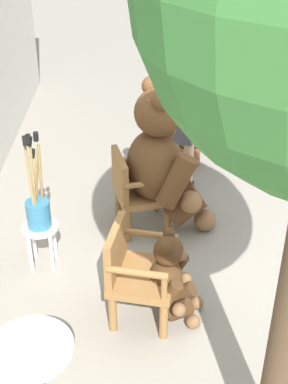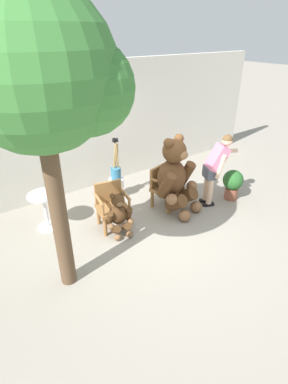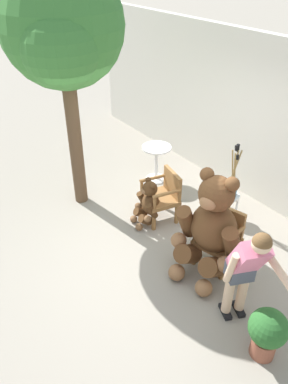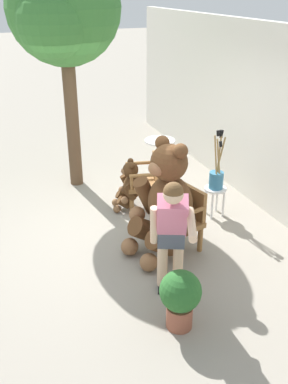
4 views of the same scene
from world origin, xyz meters
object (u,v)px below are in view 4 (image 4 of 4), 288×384
at_px(round_side_table, 160,154).
at_px(white_stool, 215,194).
at_px(wooden_chair_right, 182,217).
at_px(person_visitor, 172,228).
at_px(teddy_bear_small, 129,185).
at_px(patio_tree, 62,12).
at_px(potted_plant, 180,296).
at_px(wooden_chair_left, 146,180).
at_px(brush_bucket, 217,176).
at_px(teddy_bear_large, 165,201).

bearing_deg(round_side_table, white_stool, 7.42).
distance_m(wooden_chair_right, person_visitor, 1.13).
bearing_deg(teddy_bear_small, white_stool, 60.06).
height_order(patio_tree, potted_plant, patio_tree).
bearing_deg(teddy_bear_small, round_side_table, 136.80).
relative_size(round_side_table, potted_plant, 1.06).
bearing_deg(patio_tree, wooden_chair_left, 36.84).
bearing_deg(person_visitor, brush_bucket, 136.39).
distance_m(wooden_chair_left, potted_plant, 2.75).
height_order(teddy_bear_large, white_stool, teddy_bear_large).
relative_size(person_visitor, patio_tree, 0.40).
height_order(wooden_chair_left, white_stool, wooden_chair_left).
height_order(teddy_bear_large, round_side_table, teddy_bear_large).
xyz_separation_m(person_visitor, potted_plant, (0.50, -0.11, -0.51)).
distance_m(person_visitor, brush_bucket, 2.11).
distance_m(person_visitor, patio_tree, 3.93).
distance_m(teddy_bear_large, potted_plant, 1.45).
bearing_deg(teddy_bear_small, wooden_chair_left, 85.53).
height_order(wooden_chair_left, teddy_bear_small, wooden_chair_left).
bearing_deg(potted_plant, white_stool, 142.30).
height_order(teddy_bear_large, teddy_bear_small, teddy_bear_large).
bearing_deg(round_side_table, patio_tree, -96.33).
xyz_separation_m(white_stool, potted_plant, (2.01, -1.56, 0.04)).
bearing_deg(brush_bucket, wooden_chair_left, -126.45).
bearing_deg(patio_tree, brush_bucket, 43.87).
bearing_deg(white_stool, brush_bucket, -4.68).
xyz_separation_m(teddy_bear_small, potted_plant, (2.69, -0.39, -0.01)).
height_order(teddy_bear_large, person_visitor, teddy_bear_large).
bearing_deg(person_visitor, white_stool, 136.44).
bearing_deg(brush_bucket, white_stool, 175.32).
xyz_separation_m(white_stool, brush_bucket, (0.00, -0.00, 0.31)).
bearing_deg(person_visitor, potted_plant, -12.81).
relative_size(teddy_bear_large, patio_tree, 0.41).
relative_size(person_visitor, round_side_table, 2.12).
bearing_deg(round_side_table, wooden_chair_left, -32.79).
bearing_deg(person_visitor, wooden_chair_left, 165.57).
relative_size(wooden_chair_right, teddy_bear_small, 1.04).
bearing_deg(teddy_bear_large, white_stool, 120.45).
bearing_deg(teddy_bear_small, brush_bucket, 59.96).
height_order(wooden_chair_right, white_stool, wooden_chair_right).
bearing_deg(teddy_bear_small, patio_tree, -152.36).
xyz_separation_m(wooden_chair_right, round_side_table, (-2.33, 0.67, -0.01)).
bearing_deg(brush_bucket, person_visitor, -43.61).
bearing_deg(white_stool, person_visitor, -43.56).
height_order(round_side_table, potted_plant, round_side_table).
height_order(person_visitor, white_stool, person_visitor).
distance_m(wooden_chair_right, brush_bucket, 1.11).
relative_size(wooden_chair_left, patio_tree, 0.22).
xyz_separation_m(wooden_chair_left, brush_bucket, (0.65, 0.89, 0.21)).
relative_size(teddy_bear_large, person_visitor, 1.04).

